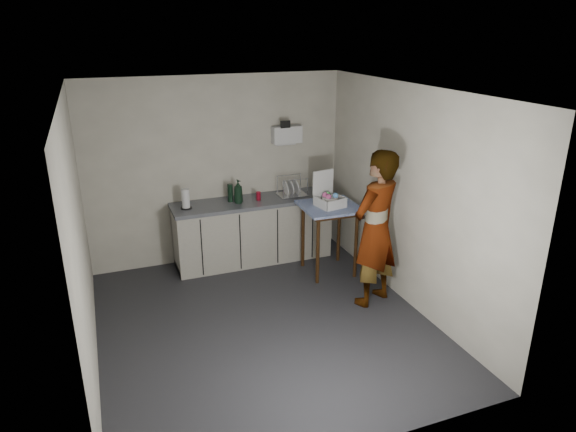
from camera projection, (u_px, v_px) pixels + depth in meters
name	position (u px, v px, depth m)	size (l,w,h in m)	color
ground	(265.00, 324.00, 5.84)	(4.00, 4.00, 0.00)	#26262B
wall_back	(218.00, 171.00, 7.13)	(3.60, 0.02, 2.60)	#B9B4A1
wall_right	(408.00, 198.00, 5.99)	(0.02, 4.00, 2.60)	#B9B4A1
wall_left	(81.00, 241.00, 4.79)	(0.02, 4.00, 2.60)	#B9B4A1
ceiling	(260.00, 91.00, 4.94)	(3.60, 4.00, 0.01)	white
kitchen_counter	(253.00, 232.00, 7.32)	(2.24, 0.62, 0.91)	black
wall_shelf	(287.00, 135.00, 7.25)	(0.42, 0.18, 0.37)	white
side_table	(330.00, 214.00, 6.82)	(0.76, 0.76, 0.96)	#3B200D
standing_man	(376.00, 229.00, 6.01)	(0.70, 0.46, 1.90)	#B2A593
soap_bottle	(238.00, 191.00, 6.98)	(0.13, 0.13, 0.33)	black
soda_can	(258.00, 196.00, 7.13)	(0.06, 0.06, 0.12)	red
dark_bottle	(230.00, 193.00, 7.05)	(0.07, 0.07, 0.25)	black
paper_towel	(186.00, 199.00, 6.78)	(0.15, 0.15, 0.27)	black
dish_rack	(292.00, 191.00, 7.32)	(0.40, 0.30, 0.28)	silver
bakery_box	(329.00, 199.00, 6.73)	(0.38, 0.39, 0.45)	white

